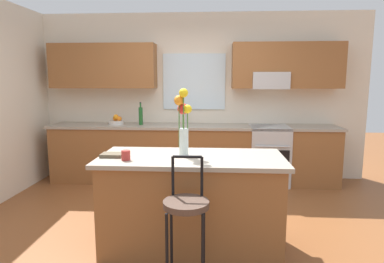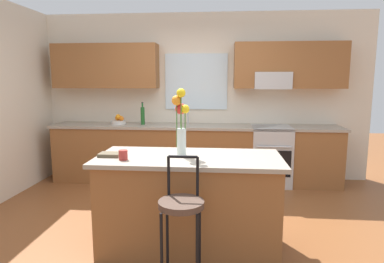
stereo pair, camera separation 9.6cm
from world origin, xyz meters
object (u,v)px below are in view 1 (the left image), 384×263
kitchen_island (191,202)px  fruit_bowl_oranges (116,121)px  bar_stool_near (186,210)px  cookbook (112,155)px  bottle_olive_oil (141,115)px  flower_vase (183,119)px  oven_range (268,155)px  mug_ceramic (126,155)px

kitchen_island → fruit_bowl_oranges: (-1.36, 2.15, 0.51)m
kitchen_island → fruit_bowl_oranges: bearing=122.2°
bar_stool_near → fruit_bowl_oranges: (-1.36, 2.77, 0.34)m
cookbook → bottle_olive_oil: bottle_olive_oil is taller
flower_vase → fruit_bowl_oranges: (-1.28, 2.11, -0.30)m
oven_range → mug_ceramic: 2.89m
oven_range → kitchen_island: size_ratio=0.53×
oven_range → fruit_bowl_oranges: fruit_bowl_oranges is taller
bar_stool_near → bottle_olive_oil: bearing=109.1°
oven_range → bottle_olive_oil: bearing=179.3°
bar_stool_near → flower_vase: 0.92m
oven_range → bottle_olive_oil: (-2.03, 0.02, 0.61)m
bar_stool_near → oven_range: bearing=68.5°
mug_ceramic → oven_range: bearing=54.4°
oven_range → fruit_bowl_oranges: bearing=179.3°
mug_ceramic → fruit_bowl_oranges: bearing=108.3°
flower_vase → bottle_olive_oil: bearing=112.5°
oven_range → mug_ceramic: (-1.66, -2.32, 0.51)m
oven_range → fruit_bowl_oranges: 2.49m
bar_stool_near → fruit_bowl_oranges: bearing=116.1°
kitchen_island → bar_stool_near: bar_stool_near is taller
bar_stool_near → flower_vase: bearing=96.9°
kitchen_island → fruit_bowl_oranges: size_ratio=7.29×
bottle_olive_oil → flower_vase: bearing=-67.5°
bar_stool_near → mug_ceramic: size_ratio=11.58×
kitchen_island → bottle_olive_oil: (-0.95, 2.15, 0.61)m
bar_stool_near → bottle_olive_oil: size_ratio=2.88×
oven_range → mug_ceramic: size_ratio=10.22×
flower_vase → fruit_bowl_oranges: size_ratio=2.67×
cookbook → mug_ceramic: bearing=-37.6°
kitchen_island → oven_range: bearing=63.1°
bottle_olive_oil → kitchen_island: bearing=-66.1°
mug_ceramic → bottle_olive_oil: bearing=99.1°
flower_vase → mug_ceramic: (-0.50, -0.23, -0.30)m
kitchen_island → cookbook: 0.89m
bar_stool_near → cookbook: bearing=143.6°
oven_range → cookbook: bearing=-129.8°
kitchen_island → fruit_bowl_oranges: fruit_bowl_oranges is taller
mug_ceramic → bottle_olive_oil: bottle_olive_oil is taller
kitchen_island → bottle_olive_oil: bearing=113.9°
oven_range → cookbook: size_ratio=4.60×
fruit_bowl_oranges → bottle_olive_oil: (0.40, -0.00, 0.10)m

